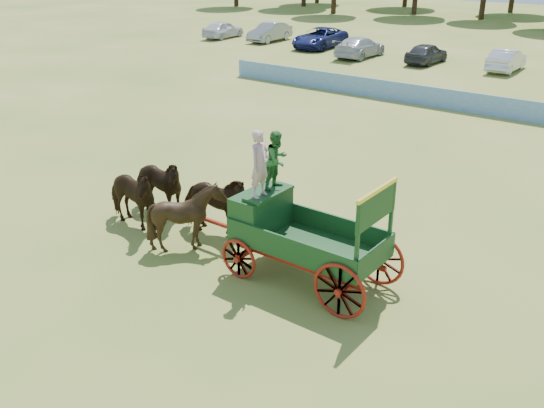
% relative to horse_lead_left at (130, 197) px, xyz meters
% --- Properties ---
extents(ground, '(160.00, 160.00, 0.00)m').
position_rel_horse_lead_left_xyz_m(ground, '(2.12, 1.30, -0.97)').
color(ground, '#A39649').
rests_on(ground, ground).
extents(horse_lead_left, '(2.33, 1.11, 1.95)m').
position_rel_horse_lead_left_xyz_m(horse_lead_left, '(0.00, 0.00, 0.00)').
color(horse_lead_left, black).
rests_on(horse_lead_left, ground).
extents(horse_lead_right, '(2.35, 1.15, 1.95)m').
position_rel_horse_lead_left_xyz_m(horse_lead_right, '(0.00, 1.10, 0.00)').
color(horse_lead_right, black).
rests_on(horse_lead_right, ground).
extents(horse_wheel_left, '(1.91, 1.73, 1.95)m').
position_rel_horse_lead_left_xyz_m(horse_wheel_left, '(2.40, 0.00, 0.00)').
color(horse_wheel_left, black).
rests_on(horse_wheel_left, ground).
extents(horse_wheel_right, '(2.48, 1.54, 1.95)m').
position_rel_horse_lead_left_xyz_m(horse_wheel_right, '(2.40, 1.10, 0.00)').
color(horse_wheel_right, black).
rests_on(horse_wheel_right, ground).
extents(farm_dray, '(6.00, 2.00, 3.86)m').
position_rel_horse_lead_left_xyz_m(farm_dray, '(5.35, 0.57, 0.69)').
color(farm_dray, '#A21B10').
rests_on(farm_dray, ground).
extents(sponsor_banner, '(26.00, 0.08, 1.05)m').
position_rel_horse_lead_left_xyz_m(sponsor_banner, '(1.12, 19.30, -0.45)').
color(sponsor_banner, '#1D62A1').
rests_on(sponsor_banner, ground).
extents(parked_cars, '(58.79, 7.39, 1.61)m').
position_rel_horse_lead_left_xyz_m(parked_cars, '(3.36, 31.42, -0.22)').
color(parked_cars, silver).
rests_on(parked_cars, ground).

